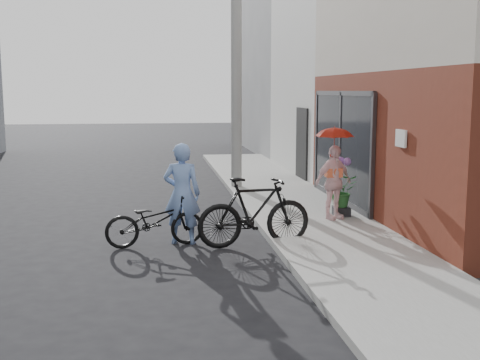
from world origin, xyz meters
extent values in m
plane|color=black|center=(0.00, 0.00, 0.00)|extent=(80.00, 80.00, 0.00)
cube|color=gray|center=(2.10, 2.00, 0.06)|extent=(2.20, 24.00, 0.12)
cube|color=#9E9E99|center=(0.94, 2.00, 0.06)|extent=(0.12, 24.00, 0.12)
cube|color=black|center=(3.16, 3.50, 1.36)|extent=(0.06, 3.80, 2.40)
cube|color=white|center=(3.16, 0.20, 1.82)|extent=(0.04, 0.40, 0.30)
cube|color=silver|center=(7.20, 9.00, 3.50)|extent=(8.00, 6.00, 7.00)
cube|color=gray|center=(7.20, 16.00, 3.50)|extent=(8.00, 8.00, 7.00)
cylinder|color=#9E9E99|center=(1.10, 6.00, 3.50)|extent=(0.28, 0.28, 7.00)
imported|color=#799BD7|center=(-0.61, 0.59, 0.88)|extent=(0.71, 0.54, 1.76)
imported|color=black|center=(-1.08, 0.46, 0.44)|extent=(1.74, 0.81, 0.88)
imported|color=black|center=(0.60, 0.22, 0.60)|extent=(2.05, 0.85, 1.20)
imported|color=#FED5D6|center=(2.41, 1.63, 0.85)|extent=(0.93, 0.67, 1.46)
imported|color=red|center=(2.41, 1.63, 1.89)|extent=(0.71, 0.71, 0.62)
cube|color=black|center=(2.68, 1.91, 0.21)|extent=(0.39, 0.39, 0.18)
imported|color=#255D29|center=(2.68, 1.91, 0.63)|extent=(0.60, 0.52, 0.66)
camera|label=1|loc=(-1.09, -9.65, 2.64)|focal=45.00mm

